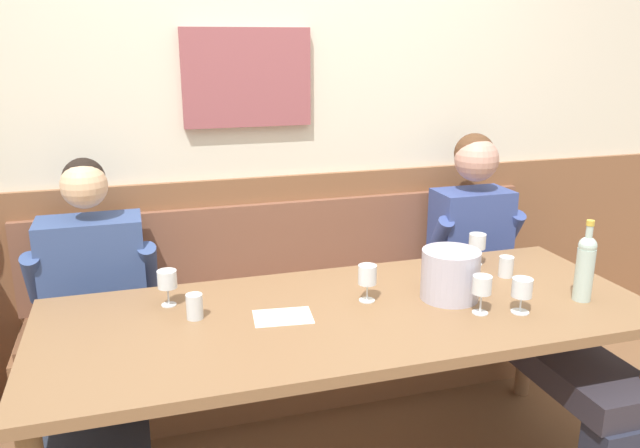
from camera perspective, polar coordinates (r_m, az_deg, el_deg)
room_wall_back at (r=3.13m, az=-3.40°, el=10.58°), size 6.80×0.12×2.80m
wood_wainscot_panel at (r=3.28m, az=-2.90°, el=-4.77°), size 6.80×0.03×1.07m
wall_bench at (r=3.20m, az=-1.91°, el=-10.29°), size 2.56×0.42×0.94m
dining_table at (r=2.39m, az=2.69°, el=-9.42°), size 2.26×0.89×0.75m
person_left_seat at (r=2.62m, az=-19.81°, el=-9.96°), size 0.54×1.36×1.24m
person_right_seat at (r=3.09m, az=16.64°, el=-4.90°), size 0.48×1.36×1.27m
ice_bucket at (r=2.47m, az=11.69°, el=-4.50°), size 0.22×0.22×0.19m
wine_bottle_amber_mid at (r=2.59m, az=22.84°, el=-3.49°), size 0.07×0.07×0.32m
wine_glass_center_front at (r=2.40m, az=4.31°, el=-4.77°), size 0.07×0.07×0.14m
wine_glass_right_end at (r=2.42m, az=-13.64°, el=-5.03°), size 0.07×0.07×0.14m
wine_glass_near_bucket at (r=2.36m, az=14.43°, el=-5.45°), size 0.07×0.07×0.14m
wine_glass_mid_left at (r=2.86m, az=14.02°, el=-1.66°), size 0.07×0.07×0.14m
wine_glass_left_end at (r=2.41m, az=17.79°, el=-5.66°), size 0.07×0.07×0.13m
water_tumbler_left at (r=2.75m, az=11.59°, el=-3.59°), size 0.06×0.06×0.08m
water_tumbler_center at (r=2.31m, az=-11.27°, el=-7.31°), size 0.06×0.06×0.09m
water_tumbler_right at (r=2.77m, az=16.47°, el=-3.71°), size 0.06×0.06×0.09m
tasting_sheet_left_guest at (r=2.30m, az=-3.37°, el=-8.37°), size 0.23×0.17×0.00m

